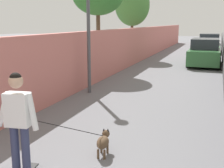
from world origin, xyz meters
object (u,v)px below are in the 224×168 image
object	(u,v)px
dog	(103,141)
car_far	(209,44)
tree_left_distant	(132,5)
lamp_post	(88,11)
person_skateboarder	(18,116)
car_near	(205,53)

from	to	relation	value
dog	car_far	world-z (taller)	car_far
dog	tree_left_distant	bearing A→B (deg)	14.06
lamp_post	dog	distance (m)	5.73
lamp_post	person_skateboarder	distance (m)	6.25
car_near	person_skateboarder	bearing A→B (deg)	171.65
tree_left_distant	person_skateboarder	size ratio (longest dim) A/B	3.02
person_skateboarder	car_near	distance (m)	14.58
tree_left_distant	car_far	xyz separation A→B (m)	(6.09, -4.97, -2.87)
tree_left_distant	lamp_post	xyz separation A→B (m)	(-10.42, -1.43, -0.75)
lamp_post	car_far	xyz separation A→B (m)	(16.50, -3.54, -2.12)
person_skateboarder	tree_left_distant	bearing A→B (deg)	9.96
lamp_post	dog	xyz separation A→B (m)	(-4.56, -2.32, -2.56)
tree_left_distant	car_near	distance (m)	6.02
person_skateboarder	dog	distance (m)	1.73
tree_left_distant	dog	world-z (taller)	tree_left_distant
lamp_post	car_near	xyz separation A→B (m)	(8.60, -3.54, -2.12)
lamp_post	car_near	distance (m)	9.54
tree_left_distant	car_near	bearing A→B (deg)	-110.06
lamp_post	car_near	world-z (taller)	lamp_post
dog	car_near	size ratio (longest dim) A/B	0.36
car_far	tree_left_distant	bearing A→B (deg)	140.80
person_skateboarder	dog	bearing A→B (deg)	-35.75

